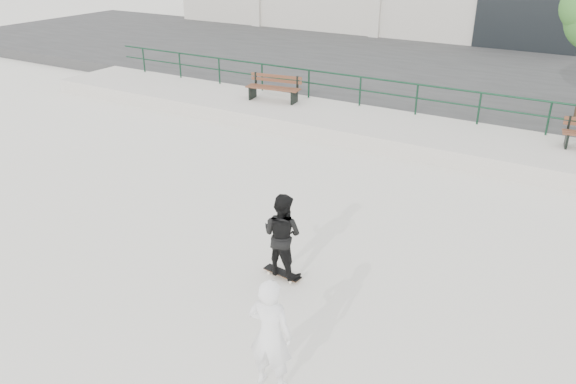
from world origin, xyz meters
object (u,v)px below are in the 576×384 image
Objects in this scene: skateboard at (282,273)px; standing_skater at (282,235)px; seated_skater at (270,335)px; bench_left at (274,88)px.

standing_skater is (0.00, 0.00, 0.84)m from skateboard.
skateboard is 0.45× the size of seated_skater.
seated_skater reaches higher than standing_skater.
seated_skater is (1.31, -2.47, 0.82)m from skateboard.
skateboard is at bearing -70.41° from seated_skater.
standing_skater is 2.80m from seated_skater.
bench_left is at bearing -66.46° from seated_skater.
standing_skater is 0.91× the size of seated_skater.
seated_skater is at bearing 121.76° from standing_skater.
bench_left is 13.28m from seated_skater.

